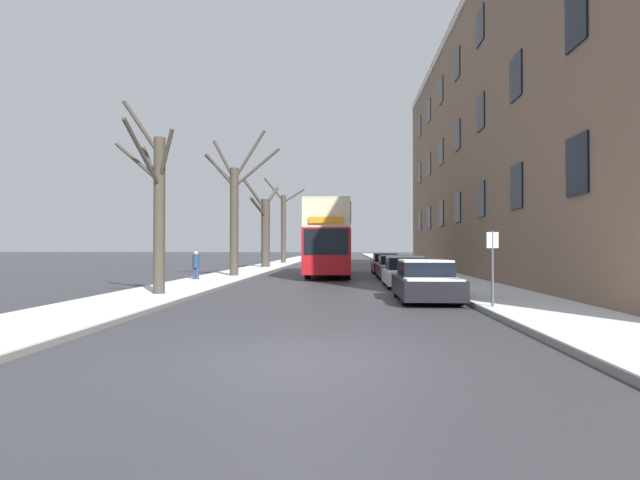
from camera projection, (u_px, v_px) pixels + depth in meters
name	position (u px, v px, depth m)	size (l,w,h in m)	color
ground_plane	(297.00, 359.00, 8.04)	(320.00, 320.00, 0.00)	#38383D
sidewalk_left	(291.00, 261.00, 61.29)	(3.19, 130.00, 0.16)	slate
sidewalk_right	(391.00, 261.00, 60.63)	(3.19, 130.00, 0.16)	slate
terrace_facade_right	(532.00, 140.00, 30.65)	(9.10, 42.42, 16.74)	#7A604C
bare_tree_left_0	(156.00, 204.00, 17.55)	(3.27, 4.24, 6.87)	#423A30
bare_tree_left_1	(235.00, 210.00, 28.84)	(4.48, 1.40, 8.61)	#423A30
bare_tree_left_2	(265.00, 228.00, 41.17)	(2.73, 4.00, 7.36)	#423A30
bare_tree_left_3	(283.00, 226.00, 52.38)	(4.16, 2.71, 8.96)	#423A30
double_decker_bus	(330.00, 236.00, 31.32)	(2.62, 11.01, 4.45)	red
parked_car_0	(426.00, 282.00, 16.61)	(1.88, 4.20, 1.37)	black
parked_car_1	(405.00, 273.00, 22.41)	(1.84, 4.12, 1.38)	silver
parked_car_2	(393.00, 268.00, 28.17)	(1.74, 4.45, 1.34)	slate
parked_car_3	(385.00, 264.00, 34.17)	(1.77, 4.52, 1.38)	maroon
oncoming_van	(326.00, 253.00, 53.12)	(2.09, 5.42, 2.15)	white
pedestrian_left_sidewalk	(196.00, 265.00, 25.35)	(0.35, 0.35, 1.59)	navy
street_sign_post	(492.00, 265.00, 13.74)	(0.32, 0.07, 2.24)	#4C4F54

